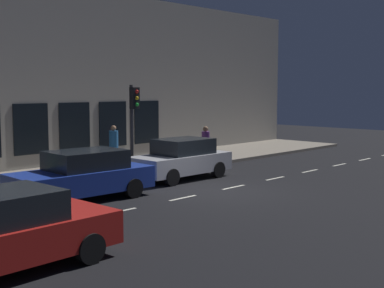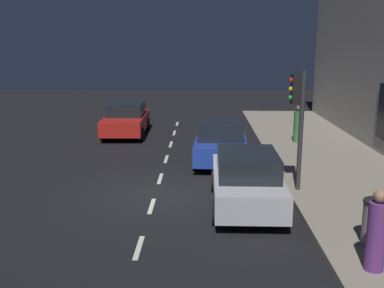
{
  "view_description": "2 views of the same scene",
  "coord_description": "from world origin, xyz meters",
  "views": [
    {
      "loc": [
        -11.93,
        13.66,
        3.55
      ],
      "look_at": [
        0.78,
        0.35,
        1.62
      ],
      "focal_mm": 49.63,
      "sensor_mm": 36.0,
      "label": 1
    },
    {
      "loc": [
        1.4,
        -12.82,
        4.48
      ],
      "look_at": [
        1.1,
        0.37,
        1.48
      ],
      "focal_mm": 41.94,
      "sensor_mm": 36.0,
      "label": 2
    }
  ],
  "objects": [
    {
      "name": "pedestrian_2",
      "position": [
        4.76,
        -4.75,
        0.9
      ],
      "size": [
        0.48,
        0.48,
        1.63
      ],
      "rotation": [
        0.0,
        0.0,
        3.48
      ],
      "color": "#5B2D70",
      "rests_on": "sidewalk"
    },
    {
      "name": "lane_centre_line",
      "position": [
        0.0,
        -1.0,
        0.0
      ],
      "size": [
        0.12,
        27.2,
        0.01
      ],
      "color": "beige",
      "rests_on": "ground"
    },
    {
      "name": "parked_car_1",
      "position": [
        -2.35,
        8.93,
        0.79
      ],
      "size": [
        2.06,
        4.39,
        1.58
      ],
      "rotation": [
        0.0,
        0.0,
        3.16
      ],
      "color": "red",
      "rests_on": "ground"
    },
    {
      "name": "pedestrian_0",
      "position": [
        5.66,
        6.8,
        0.89
      ],
      "size": [
        0.59,
        0.59,
        1.63
      ],
      "rotation": [
        0.0,
        0.0,
        5.55
      ],
      "color": "#336B38",
      "rests_on": "sidewalk"
    },
    {
      "name": "trash_bin",
      "position": [
        5.21,
        -3.59,
        0.65
      ],
      "size": [
        0.62,
        0.62,
        1.0
      ],
      "color": "slate",
      "rests_on": "sidewalk"
    },
    {
      "name": "parked_car_2",
      "position": [
        2.13,
        3.99,
        0.79
      ],
      "size": [
        2.17,
        4.6,
        1.58
      ],
      "rotation": [
        0.0,
        0.0,
        -0.05
      ],
      "color": "#1E389E",
      "rests_on": "ground"
    },
    {
      "name": "traffic_light",
      "position": [
        4.18,
        0.14,
        2.6
      ],
      "size": [
        0.48,
        0.32,
        3.54
      ],
      "color": "#2D2D30",
      "rests_on": "sidewalk"
    },
    {
      "name": "sidewalk",
      "position": [
        6.25,
        0.0,
        0.07
      ],
      "size": [
        4.5,
        32.0,
        0.15
      ],
      "color": "gray",
      "rests_on": "ground"
    },
    {
      "name": "ground_plane",
      "position": [
        0.0,
        0.0,
        0.0
      ],
      "size": [
        60.0,
        60.0,
        0.0
      ],
      "primitive_type": "plane",
      "color": "black"
    },
    {
      "name": "parked_car_0",
      "position": [
        2.64,
        -0.98,
        0.79
      ],
      "size": [
        1.95,
        4.14,
        1.58
      ],
      "rotation": [
        0.0,
        0.0,
        -0.01
      ],
      "color": "#B7B7BC",
      "rests_on": "ground"
    }
  ]
}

